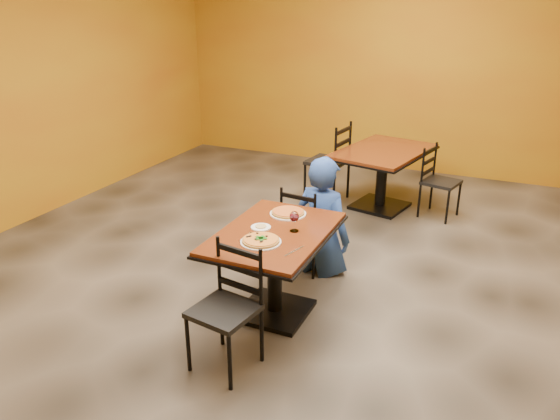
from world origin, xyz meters
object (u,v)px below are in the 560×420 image
at_px(table_main, 274,253).
at_px(side_plate, 261,227).
at_px(table_second, 383,165).
at_px(chair_main_near, 224,311).
at_px(plate_far, 288,214).
at_px(wine_glass, 294,221).
at_px(chair_second_left, 327,162).
at_px(pizza_far, 288,212).
at_px(diner, 323,214).
at_px(chair_main_far, 306,227).
at_px(pizza_main, 261,240).
at_px(chair_second_right, 441,183).
at_px(plate_main, 261,242).

distance_m(table_main, side_plate, 0.24).
relative_size(table_second, chair_main_near, 1.67).
xyz_separation_m(plate_far, wine_glass, (0.18, -0.30, 0.08)).
distance_m(chair_second_left, pizza_far, 2.44).
bearing_deg(plate_far, pizza_far, 0.00).
distance_m(side_plate, wine_glass, 0.29).
height_order(diner, plate_far, diner).
height_order(table_main, chair_main_far, chair_main_far).
relative_size(pizza_far, side_plate, 1.75).
relative_size(pizza_main, pizza_far, 1.01).
bearing_deg(chair_main_near, diner, 95.17).
xyz_separation_m(chair_main_near, plate_far, (-0.01, 1.14, 0.30)).
relative_size(chair_second_right, diner, 0.75).
xyz_separation_m(diner, plate_main, (-0.09, -1.14, 0.19)).
height_order(plate_main, side_plate, same).
relative_size(chair_main_near, chair_second_left, 0.88).
relative_size(pizza_main, wine_glass, 1.58).
relative_size(chair_main_near, chair_main_far, 1.06).
bearing_deg(chair_second_right, chair_main_far, 166.65).
distance_m(table_main, plate_far, 0.42).
bearing_deg(table_main, chair_main_far, 94.33).
bearing_deg(chair_second_left, plate_far, 18.89).
distance_m(plate_main, pizza_main, 0.02).
height_order(table_second, pizza_main, pizza_main).
bearing_deg(chair_second_left, chair_main_near, 15.47).
bearing_deg(pizza_main, chair_second_left, 99.72).
bearing_deg(chair_main_near, plate_main, 96.48).
relative_size(chair_main_far, plate_main, 2.74).
relative_size(plate_main, pizza_main, 1.09).
distance_m(table_second, pizza_main, 2.99).
distance_m(chair_main_near, plate_main, 0.62).
height_order(diner, pizza_far, diner).
bearing_deg(table_second, chair_second_left, 180.00).
xyz_separation_m(table_second, side_plate, (-0.32, -2.73, 0.19)).
bearing_deg(chair_main_far, plate_main, 99.39).
height_order(pizza_main, side_plate, pizza_main).
xyz_separation_m(table_main, diner, (0.09, 0.91, 0.01)).
distance_m(table_second, wine_glass, 2.70).
xyz_separation_m(plate_far, side_plate, (-0.08, -0.35, 0.00)).
relative_size(table_second, plate_far, 4.86).
relative_size(chair_second_left, side_plate, 6.37).
bearing_deg(table_main, chair_main_near, -92.24).
relative_size(chair_second_right, pizza_main, 3.01).
distance_m(table_main, chair_main_far, 0.88).
height_order(chair_main_near, plate_main, chair_main_near).
distance_m(chair_main_far, chair_second_left, 1.93).
height_order(plate_main, pizza_main, pizza_main).
bearing_deg(chair_second_left, diner, 25.73).
relative_size(table_second, chair_main_far, 1.77).
bearing_deg(table_second, side_plate, -96.76).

